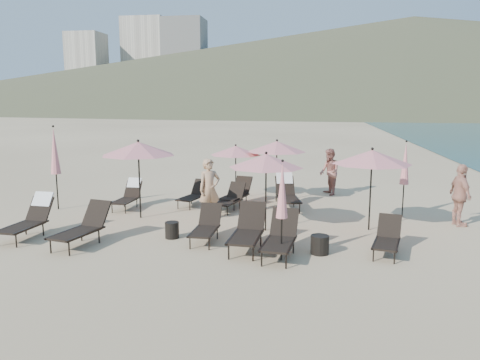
% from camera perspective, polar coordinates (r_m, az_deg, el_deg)
% --- Properties ---
extents(ground, '(800.00, 800.00, 0.00)m').
position_cam_1_polar(ground, '(11.80, 0.86, -8.18)').
color(ground, '#D6BA8C').
rests_on(ground, ground).
extents(volcanic_headland, '(690.00, 690.00, 55.00)m').
position_cam_1_polar(volcanic_headland, '(322.22, 22.13, 12.95)').
color(volcanic_headland, brown).
rests_on(volcanic_headland, ground).
extents(hotel_skyline, '(109.00, 82.00, 55.00)m').
position_cam_1_polar(hotel_skyline, '(298.67, -9.82, 13.38)').
color(hotel_skyline, beige).
rests_on(hotel_skyline, ground).
extents(lounger_0, '(0.77, 1.81, 1.11)m').
position_cam_1_polar(lounger_0, '(13.73, -24.27, -4.21)').
color(lounger_0, black).
rests_on(lounger_0, ground).
extents(lounger_1, '(1.03, 1.87, 1.02)m').
position_cam_1_polar(lounger_1, '(12.50, -18.65, -5.41)').
color(lounger_1, black).
rests_on(lounger_1, ground).
extents(lounger_2, '(0.60, 1.54, 0.88)m').
position_cam_1_polar(lounger_2, '(12.20, -4.14, -5.58)').
color(lounger_2, black).
rests_on(lounger_2, ground).
extents(lounger_3, '(0.77, 1.84, 1.04)m').
position_cam_1_polar(lounger_3, '(11.51, 0.94, -6.11)').
color(lounger_3, black).
rests_on(lounger_3, ground).
extents(lounger_4, '(0.83, 1.79, 1.00)m').
position_cam_1_polar(lounger_4, '(11.06, 4.95, -6.90)').
color(lounger_4, black).
rests_on(lounger_4, ground).
extents(lounger_5, '(0.88, 1.55, 0.84)m').
position_cam_1_polar(lounger_5, '(11.73, 17.52, -6.73)').
color(lounger_5, black).
rests_on(lounger_5, ground).
extents(lounger_6, '(0.61, 1.55, 0.95)m').
position_cam_1_polar(lounger_6, '(16.35, -13.44, -1.77)').
color(lounger_6, black).
rests_on(lounger_6, ground).
extents(lounger_7, '(0.91, 1.57, 0.85)m').
position_cam_1_polar(lounger_7, '(16.37, -5.66, -1.75)').
color(lounger_7, black).
rests_on(lounger_7, ground).
extents(lounger_8, '(1.03, 1.75, 0.94)m').
position_cam_1_polar(lounger_8, '(16.28, -0.42, -1.61)').
color(lounger_8, black).
rests_on(lounger_8, ground).
extents(lounger_9, '(0.95, 1.60, 0.87)m').
position_cam_1_polar(lounger_9, '(15.59, -1.20, -2.25)').
color(lounger_9, black).
rests_on(lounger_9, ground).
extents(lounger_10, '(1.03, 1.89, 1.12)m').
position_cam_1_polar(lounger_10, '(16.02, 5.74, -1.50)').
color(lounger_10, black).
rests_on(lounger_10, ground).
extents(umbrella_open_0, '(2.28, 2.28, 2.45)m').
position_cam_1_polar(umbrella_open_0, '(14.64, -12.30, 3.75)').
color(umbrella_open_0, black).
rests_on(umbrella_open_0, ground).
extents(umbrella_open_1, '(2.08, 2.08, 2.24)m').
position_cam_1_polar(umbrella_open_1, '(12.89, 3.20, 2.34)').
color(umbrella_open_1, black).
rests_on(umbrella_open_1, ground).
extents(umbrella_open_2, '(2.18, 2.18, 2.35)m').
position_cam_1_polar(umbrella_open_2, '(13.43, 15.80, 2.70)').
color(umbrella_open_2, black).
rests_on(umbrella_open_2, ground).
extents(umbrella_open_3, '(1.89, 1.89, 2.04)m').
position_cam_1_polar(umbrella_open_3, '(17.34, -0.53, 3.62)').
color(umbrella_open_3, black).
rests_on(umbrella_open_3, ground).
extents(umbrella_open_4, '(2.11, 2.11, 2.27)m').
position_cam_1_polar(umbrella_open_4, '(16.76, 4.52, 4.08)').
color(umbrella_open_4, black).
rests_on(umbrella_open_4, ground).
extents(umbrella_closed_0, '(0.27, 0.27, 2.33)m').
position_cam_1_polar(umbrella_closed_0, '(10.51, 5.16, -1.31)').
color(umbrella_closed_0, black).
rests_on(umbrella_closed_0, ground).
extents(umbrella_closed_1, '(0.28, 0.28, 2.42)m').
position_cam_1_polar(umbrella_closed_1, '(15.40, 19.48, 1.87)').
color(umbrella_closed_1, black).
rests_on(umbrella_closed_1, ground).
extents(umbrella_closed_2, '(0.33, 0.33, 2.83)m').
position_cam_1_polar(umbrella_closed_2, '(16.66, -21.66, 3.28)').
color(umbrella_closed_2, black).
rests_on(umbrella_closed_2, ground).
extents(side_table_0, '(0.37, 0.37, 0.44)m').
position_cam_1_polar(side_table_0, '(12.62, -8.29, -6.06)').
color(side_table_0, black).
rests_on(side_table_0, ground).
extents(side_table_1, '(0.44, 0.44, 0.45)m').
position_cam_1_polar(side_table_1, '(11.40, 9.70, -7.78)').
color(side_table_1, black).
rests_on(side_table_1, ground).
extents(beachgoer_a, '(0.82, 0.77, 1.89)m').
position_cam_1_polar(beachgoer_a, '(14.29, -3.74, -1.15)').
color(beachgoer_a, tan).
rests_on(beachgoer_a, ground).
extents(beachgoer_b, '(0.93, 1.05, 1.80)m').
position_cam_1_polar(beachgoer_b, '(18.41, 10.85, 0.98)').
color(beachgoer_b, '#A66356').
rests_on(beachgoer_b, ground).
extents(beachgoer_c, '(0.65, 1.13, 1.82)m').
position_cam_1_polar(beachgoer_c, '(14.98, 25.26, -1.69)').
color(beachgoer_c, tan).
rests_on(beachgoer_c, ground).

